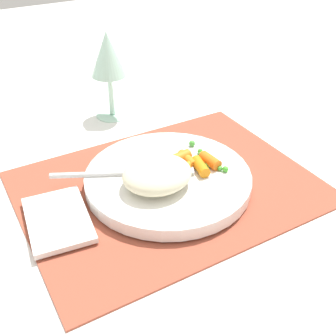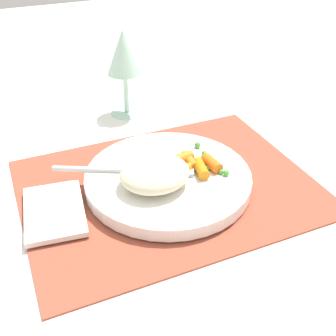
% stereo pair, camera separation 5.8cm
% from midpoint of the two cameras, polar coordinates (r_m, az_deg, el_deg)
% --- Properties ---
extents(ground_plane, '(2.40, 2.40, 0.00)m').
position_cam_midpoint_polar(ground_plane, '(0.63, -2.63, -2.74)').
color(ground_plane, white).
extents(placemat, '(0.42, 0.32, 0.01)m').
position_cam_midpoint_polar(placemat, '(0.63, -2.63, -2.52)').
color(placemat, '#9E4733').
rests_on(placemat, ground_plane).
extents(plate, '(0.24, 0.24, 0.02)m').
position_cam_midpoint_polar(plate, '(0.62, -2.66, -1.58)').
color(plate, white).
rests_on(plate, placemat).
extents(rice_mound, '(0.10, 0.09, 0.04)m').
position_cam_midpoint_polar(rice_mound, '(0.58, -4.32, -0.95)').
color(rice_mound, beige).
rests_on(rice_mound, plate).
extents(carrot_portion, '(0.09, 0.07, 0.02)m').
position_cam_midpoint_polar(carrot_portion, '(0.62, 0.39, 0.54)').
color(carrot_portion, orange).
rests_on(carrot_portion, plate).
extents(pea_scatter, '(0.08, 0.09, 0.01)m').
position_cam_midpoint_polar(pea_scatter, '(0.64, 0.79, 1.17)').
color(pea_scatter, green).
rests_on(pea_scatter, plate).
extents(fork, '(0.19, 0.10, 0.01)m').
position_cam_midpoint_polar(fork, '(0.62, -6.87, -0.76)').
color(fork, silver).
rests_on(fork, plate).
extents(wine_glass, '(0.07, 0.07, 0.16)m').
position_cam_midpoint_polar(wine_glass, '(0.80, -10.26, 14.45)').
color(wine_glass, '#B2E0CC').
rests_on(wine_glass, ground_plane).
extents(napkin, '(0.09, 0.13, 0.01)m').
position_cam_midpoint_polar(napkin, '(0.59, -17.53, -6.54)').
color(napkin, white).
rests_on(napkin, placemat).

